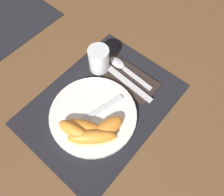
# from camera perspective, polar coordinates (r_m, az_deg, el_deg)

# --- Properties ---
(ground_plane) EXTENTS (3.00, 3.00, 0.00)m
(ground_plane) POSITION_cam_1_polar(r_m,az_deg,el_deg) (0.67, -2.68, -1.58)
(ground_plane) COLOR brown
(placemat) EXTENTS (0.46, 0.34, 0.00)m
(placemat) POSITION_cam_1_polar(r_m,az_deg,el_deg) (0.67, -2.69, -1.50)
(placemat) COLOR black
(placemat) RESTS_ON ground_plane
(plate) EXTENTS (0.25, 0.25, 0.02)m
(plate) POSITION_cam_1_polar(r_m,az_deg,el_deg) (0.64, -4.94, -4.42)
(plate) COLOR white
(plate) RESTS_ON placemat
(juice_glass) EXTENTS (0.07, 0.07, 0.08)m
(juice_glass) POSITION_cam_1_polar(r_m,az_deg,el_deg) (0.71, -3.41, 9.79)
(juice_glass) COLOR silver
(juice_glass) RESTS_ON placemat
(napkin) EXTENTS (0.10, 0.20, 0.00)m
(napkin) POSITION_cam_1_polar(r_m,az_deg,el_deg) (0.71, 3.96, 5.46)
(napkin) COLOR #2D231E
(napkin) RESTS_ON placemat
(knife) EXTENTS (0.03, 0.23, 0.01)m
(knife) POSITION_cam_1_polar(r_m,az_deg,el_deg) (0.70, 3.55, 4.49)
(knife) COLOR silver
(knife) RESTS_ON napkin
(spoon) EXTENTS (0.04, 0.18, 0.01)m
(spoon) POSITION_cam_1_polar(r_m,az_deg,el_deg) (0.73, 2.73, 8.16)
(spoon) COLOR silver
(spoon) RESTS_ON napkin
(fork) EXTENTS (0.19, 0.07, 0.00)m
(fork) POSITION_cam_1_polar(r_m,az_deg,el_deg) (0.63, -5.81, -4.76)
(fork) COLOR silver
(fork) RESTS_ON plate
(citrus_wedge_0) EXTENTS (0.06, 0.11, 0.04)m
(citrus_wedge_0) POSITION_cam_1_polar(r_m,az_deg,el_deg) (0.60, -9.48, -8.60)
(citrus_wedge_0) COLOR #F4DB84
(citrus_wedge_0) RESTS_ON plate
(citrus_wedge_1) EXTENTS (0.10, 0.14, 0.03)m
(citrus_wedge_1) POSITION_cam_1_polar(r_m,az_deg,el_deg) (0.60, -6.86, -8.01)
(citrus_wedge_1) COLOR #F4DB84
(citrus_wedge_1) RESTS_ON plate
(citrus_wedge_2) EXTENTS (0.12, 0.13, 0.04)m
(citrus_wedge_2) POSITION_cam_1_polar(r_m,az_deg,el_deg) (0.59, -5.27, -10.12)
(citrus_wedge_2) COLOR #F4DB84
(citrus_wedge_2) RESTS_ON plate
(citrus_wedge_3) EXTENTS (0.13, 0.07, 0.03)m
(citrus_wedge_3) POSITION_cam_1_polar(r_m,az_deg,el_deg) (0.60, -1.73, -8.35)
(citrus_wedge_3) COLOR #F4DB84
(citrus_wedge_3) RESTS_ON plate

